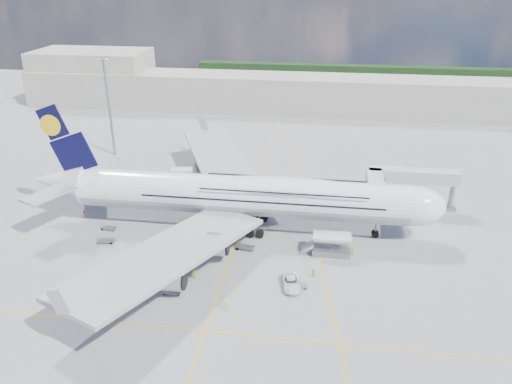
# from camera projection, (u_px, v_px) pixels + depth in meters

# --- Properties ---
(ground) EXTENTS (300.00, 300.00, 0.00)m
(ground) POSITION_uv_depth(u_px,v_px,m) (232.00, 255.00, 86.50)
(ground) COLOR gray
(ground) RESTS_ON ground
(taxi_line_main) EXTENTS (0.25, 220.00, 0.01)m
(taxi_line_main) POSITION_uv_depth(u_px,v_px,m) (232.00, 255.00, 86.50)
(taxi_line_main) COLOR #E4A20C
(taxi_line_main) RESTS_ON ground
(taxi_line_cross) EXTENTS (120.00, 0.25, 0.01)m
(taxi_line_cross) POSITION_uv_depth(u_px,v_px,m) (205.00, 331.00, 68.49)
(taxi_line_cross) COLOR #E4A20C
(taxi_line_cross) RESTS_ON ground
(taxi_line_diag) EXTENTS (14.16, 99.06, 0.01)m
(taxi_line_diag) POSITION_uv_depth(u_px,v_px,m) (315.00, 233.00, 93.72)
(taxi_line_diag) COLOR #E4A20C
(taxi_line_diag) RESTS_ON ground
(airliner) EXTENTS (77.26, 79.15, 23.71)m
(airliner) POSITION_uv_depth(u_px,v_px,m) (243.00, 195.00, 92.62)
(airliner) COLOR white
(airliner) RESTS_ON ground
(jet_bridge) EXTENTS (18.80, 12.10, 8.50)m
(jet_bridge) POSITION_uv_depth(u_px,v_px,m) (399.00, 181.00, 98.70)
(jet_bridge) COLOR #B7B7BC
(jet_bridge) RESTS_ON ground
(cargo_loader) EXTENTS (8.53, 3.20, 3.67)m
(cargo_loader) POSITION_uv_depth(u_px,v_px,m) (330.00, 247.00, 86.44)
(cargo_loader) COLOR silver
(cargo_loader) RESTS_ON ground
(light_mast) EXTENTS (3.00, 0.70, 25.50)m
(light_mast) POSITION_uv_depth(u_px,v_px,m) (109.00, 106.00, 126.66)
(light_mast) COLOR gray
(light_mast) RESTS_ON ground
(terminal) EXTENTS (180.00, 16.00, 12.00)m
(terminal) POSITION_uv_depth(u_px,v_px,m) (283.00, 93.00, 169.56)
(terminal) COLOR #B2AD9E
(terminal) RESTS_ON ground
(hangar) EXTENTS (40.00, 22.00, 18.00)m
(hangar) POSITION_uv_depth(u_px,v_px,m) (93.00, 76.00, 181.77)
(hangar) COLOR #B2AD9E
(hangar) RESTS_ON ground
(tree_line) EXTENTS (160.00, 6.00, 8.00)m
(tree_line) POSITION_uv_depth(u_px,v_px,m) (389.00, 76.00, 205.79)
(tree_line) COLOR #193814
(tree_line) RESTS_ON ground
(dolly_row_a) EXTENTS (3.27, 2.10, 0.45)m
(dolly_row_a) POSITION_uv_depth(u_px,v_px,m) (106.00, 241.00, 90.38)
(dolly_row_a) COLOR gray
(dolly_row_a) RESTS_ON ground
(dolly_row_b) EXTENTS (3.30, 2.41, 0.43)m
(dolly_row_b) POSITION_uv_depth(u_px,v_px,m) (106.00, 283.00, 78.24)
(dolly_row_b) COLOR gray
(dolly_row_b) RESTS_ON ground
(dolly_row_c) EXTENTS (2.78, 1.50, 0.41)m
(dolly_row_c) POSITION_uv_depth(u_px,v_px,m) (172.00, 291.00, 76.35)
(dolly_row_c) COLOR gray
(dolly_row_c) RESTS_ON ground
(dolly_back) EXTENTS (2.97, 1.92, 0.40)m
(dolly_back) POSITION_uv_depth(u_px,v_px,m) (109.00, 228.00, 94.80)
(dolly_back) COLOR gray
(dolly_back) RESTS_ON ground
(dolly_nose_far) EXTENTS (2.86, 1.68, 0.40)m
(dolly_nose_far) POSITION_uv_depth(u_px,v_px,m) (298.00, 285.00, 77.83)
(dolly_nose_far) COLOR gray
(dolly_nose_far) RESTS_ON ground
(dolly_nose_near) EXTENTS (3.54, 2.41, 0.48)m
(dolly_nose_near) POSITION_uv_depth(u_px,v_px,m) (245.00, 247.00, 88.25)
(dolly_nose_near) COLOR gray
(dolly_nose_near) RESTS_ON ground
(baggage_tug) EXTENTS (3.41, 2.13, 1.98)m
(baggage_tug) POSITION_uv_depth(u_px,v_px,m) (143.00, 267.00, 81.39)
(baggage_tug) COLOR silver
(baggage_tug) RESTS_ON ground
(catering_truck_inner) EXTENTS (6.98, 3.55, 3.98)m
(catering_truck_inner) POSITION_uv_depth(u_px,v_px,m) (185.00, 178.00, 113.14)
(catering_truck_inner) COLOR gray
(catering_truck_inner) RESTS_ON ground
(catering_truck_outer) EXTENTS (7.15, 2.88, 4.23)m
(catering_truck_outer) POSITION_uv_depth(u_px,v_px,m) (221.00, 154.00, 127.29)
(catering_truck_outer) COLOR gray
(catering_truck_outer) RESTS_ON ground
(service_van) EXTENTS (3.57, 5.90, 1.53)m
(service_van) POSITION_uv_depth(u_px,v_px,m) (291.00, 283.00, 77.63)
(service_van) COLOR white
(service_van) RESTS_ON ground
(crew_nose) EXTENTS (0.70, 0.75, 1.73)m
(crew_nose) POSITION_uv_depth(u_px,v_px,m) (379.00, 219.00, 96.91)
(crew_nose) COLOR #A4F619
(crew_nose) RESTS_ON ground
(crew_loader) EXTENTS (0.96, 0.85, 1.64)m
(crew_loader) POSITION_uv_depth(u_px,v_px,m) (314.00, 273.00, 79.90)
(crew_loader) COLOR #CEE718
(crew_loader) RESTS_ON ground
(crew_wing) EXTENTS (0.85, 1.21, 1.90)m
(crew_wing) POSITION_uv_depth(u_px,v_px,m) (194.00, 274.00, 79.58)
(crew_wing) COLOR #B6EA18
(crew_wing) RESTS_ON ground
(crew_van) EXTENTS (0.92, 0.90, 1.60)m
(crew_van) POSITION_uv_depth(u_px,v_px,m) (353.00, 251.00, 86.35)
(crew_van) COLOR #ADE518
(crew_van) RESTS_ON ground
(crew_tug) EXTENTS (1.22, 0.76, 1.81)m
(crew_tug) POSITION_uv_depth(u_px,v_px,m) (226.00, 305.00, 72.27)
(crew_tug) COLOR #9AEB18
(crew_tug) RESTS_ON ground
(cone_nose) EXTENTS (0.40, 0.40, 0.51)m
(cone_nose) POSITION_uv_depth(u_px,v_px,m) (416.00, 221.00, 97.29)
(cone_nose) COLOR #E93F0C
(cone_nose) RESTS_ON ground
(cone_wing_left_inner) EXTENTS (0.50, 0.50, 0.64)m
(cone_wing_left_inner) POSITION_uv_depth(u_px,v_px,m) (185.00, 197.00, 107.48)
(cone_wing_left_inner) COLOR #E93F0C
(cone_wing_left_inner) RESTS_ON ground
(cone_wing_left_outer) EXTENTS (0.43, 0.43, 0.55)m
(cone_wing_left_outer) POSITION_uv_depth(u_px,v_px,m) (215.00, 184.00, 113.69)
(cone_wing_left_outer) COLOR #E93F0C
(cone_wing_left_outer) RESTS_ON ground
(cone_wing_right_inner) EXTENTS (0.37, 0.37, 0.48)m
(cone_wing_right_inner) POSITION_uv_depth(u_px,v_px,m) (163.00, 264.00, 83.49)
(cone_wing_right_inner) COLOR #E93F0C
(cone_wing_right_inner) RESTS_ON ground
(cone_wing_right_outer) EXTENTS (0.45, 0.45, 0.57)m
(cone_wing_right_outer) POSITION_uv_depth(u_px,v_px,m) (87.00, 315.00, 71.29)
(cone_wing_right_outer) COLOR #E93F0C
(cone_wing_right_outer) RESTS_ON ground
(cone_tail) EXTENTS (0.43, 0.43, 0.54)m
(cone_tail) POSITION_uv_depth(u_px,v_px,m) (84.00, 211.00, 101.33)
(cone_tail) COLOR #E93F0C
(cone_tail) RESTS_ON ground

